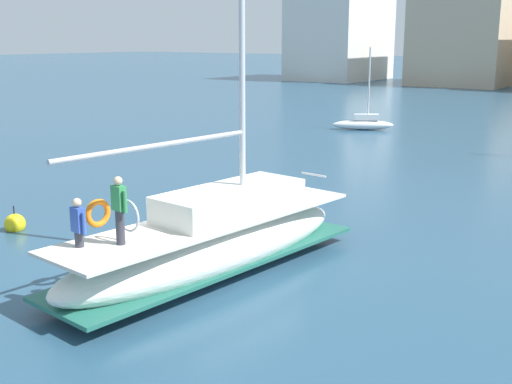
% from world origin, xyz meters
% --- Properties ---
extents(ground_plane, '(400.00, 400.00, 0.00)m').
position_xyz_m(ground_plane, '(0.00, 0.00, 0.00)').
color(ground_plane, '#284C66').
extents(main_sailboat, '(3.42, 9.80, 12.94)m').
position_xyz_m(main_sailboat, '(1.98, 0.46, 0.91)').
color(main_sailboat, white).
rests_on(main_sailboat, ground).
extents(moored_catamaran, '(3.99, 2.89, 5.43)m').
position_xyz_m(moored_catamaran, '(-7.03, 27.64, 0.45)').
color(moored_catamaran, silver).
rests_on(moored_catamaran, ground).
extents(mooring_buoy, '(0.67, 0.67, 0.94)m').
position_xyz_m(mooring_buoy, '(-5.68, -0.22, 0.20)').
color(mooring_buoy, yellow).
rests_on(mooring_buoy, ground).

